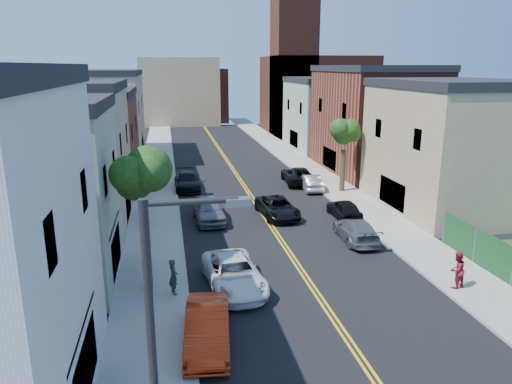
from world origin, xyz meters
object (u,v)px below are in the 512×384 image
red_sedan (207,327)px  silver_car_right (311,182)px  black_car_right (344,209)px  black_suv_lane (277,207)px  grey_car_left (209,209)px  pedestrian_right (457,270)px  black_car_left (187,181)px  dark_car_right_far (298,175)px  grey_car_right (356,230)px  pedestrian_left (173,277)px  white_pickup (234,274)px

red_sedan → silver_car_right: red_sedan is taller
black_car_right → black_suv_lane: bearing=-13.8°
silver_car_right → black_suv_lane: 8.32m
grey_car_left → pedestrian_right: size_ratio=2.73×
black_car_left → black_suv_lane: 10.93m
black_car_right → pedestrian_right: (1.20, -11.82, 0.38)m
red_sedan → dark_car_right_far: size_ratio=0.86×
red_sedan → silver_car_right: (11.00, 22.44, -0.09)m
black_car_right → black_car_left: bearing=-43.7°
grey_car_right → black_car_right: same height
grey_car_left → pedestrian_left: bearing=-105.1°
grey_car_right → pedestrian_left: (-11.27, -5.46, 0.33)m
grey_car_right → pedestrian_right: pedestrian_right is taller
white_pickup → pedestrian_left: pedestrian_left is taller
black_car_right → pedestrian_right: bearing=96.2°
white_pickup → grey_car_left: (-0.24, 10.69, 0.10)m
red_sedan → black_car_right: (11.00, 14.35, -0.10)m
dark_car_right_far → black_suv_lane: size_ratio=1.09×
red_sedan → pedestrian_right: (12.20, 2.53, 0.28)m
black_car_right → dark_car_right_far: size_ratio=0.73×
grey_car_right → dark_car_right_far: 15.20m
black_suv_lane → white_pickup: bearing=-117.8°
dark_car_right_far → black_suv_lane: dark_car_right_far is taller
black_car_right → pedestrian_right: 11.89m
red_sedan → pedestrian_right: 12.46m
pedestrian_right → dark_car_right_far: bearing=-105.2°
black_car_right → black_suv_lane: (-4.61, 1.17, 0.02)m
grey_car_left → black_car_right: grey_car_left is taller
grey_car_right → white_pickup: bearing=34.5°
pedestrian_left → pedestrian_right: 13.53m
black_car_right → silver_car_right: bearing=-89.6°
dark_car_right_far → black_suv_lane: 10.40m
black_car_right → white_pickup: bearing=46.3°
grey_car_right → pedestrian_right: 7.63m
black_suv_lane → red_sedan: bearing=-116.7°
grey_car_left → red_sedan: bearing=-96.9°
black_car_right → dark_car_right_far: dark_car_right_far is taller
grey_car_left → black_car_right: 9.60m
grey_car_right → black_suv_lane: size_ratio=0.94×
white_pickup → black_car_left: 19.95m
black_car_right → silver_car_right: size_ratio=0.96×
red_sedan → pedestrian_left: size_ratio=2.75×
dark_car_right_far → grey_car_left: bearing=50.0°
black_suv_lane → pedestrian_right: size_ratio=2.75×
pedestrian_right → white_pickup: bearing=-31.3°
black_car_right → dark_car_right_far: (-0.43, 10.70, 0.08)m
black_car_left → grey_car_right: bearing=-57.2°
black_car_right → dark_car_right_far: bearing=-87.3°
pedestrian_right → pedestrian_left: bearing=-27.3°
white_pickup → black_car_right: (9.30, 9.60, -0.07)m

